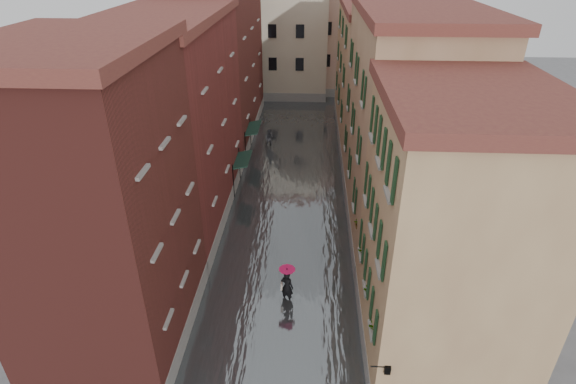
# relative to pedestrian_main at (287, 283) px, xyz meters

# --- Properties ---
(ground) EXTENTS (120.00, 120.00, 0.00)m
(ground) POSITION_rel_pedestrian_main_xyz_m (-0.42, -0.55, -1.19)
(ground) COLOR slate
(ground) RESTS_ON ground
(floodwater) EXTENTS (10.00, 60.00, 0.20)m
(floodwater) POSITION_rel_pedestrian_main_xyz_m (-0.42, 12.45, -1.09)
(floodwater) COLOR #4C5154
(floodwater) RESTS_ON ground
(building_left_near) EXTENTS (6.00, 8.00, 13.00)m
(building_left_near) POSITION_rel_pedestrian_main_xyz_m (-7.42, -2.55, 5.31)
(building_left_near) COLOR maroon
(building_left_near) RESTS_ON ground
(building_left_mid) EXTENTS (6.00, 14.00, 12.50)m
(building_left_mid) POSITION_rel_pedestrian_main_xyz_m (-7.42, 8.45, 5.06)
(building_left_mid) COLOR maroon
(building_left_mid) RESTS_ON ground
(building_left_far) EXTENTS (6.00, 16.00, 14.00)m
(building_left_far) POSITION_rel_pedestrian_main_xyz_m (-7.42, 23.45, 5.81)
(building_left_far) COLOR maroon
(building_left_far) RESTS_ON ground
(building_right_near) EXTENTS (6.00, 8.00, 11.50)m
(building_right_near) POSITION_rel_pedestrian_main_xyz_m (6.58, -2.55, 4.56)
(building_right_near) COLOR #A17753
(building_right_near) RESTS_ON ground
(building_right_mid) EXTENTS (6.00, 14.00, 13.00)m
(building_right_mid) POSITION_rel_pedestrian_main_xyz_m (6.58, 8.45, 5.31)
(building_right_mid) COLOR tan
(building_right_mid) RESTS_ON ground
(building_right_far) EXTENTS (6.00, 16.00, 11.50)m
(building_right_far) POSITION_rel_pedestrian_main_xyz_m (6.58, 23.45, 4.56)
(building_right_far) COLOR #A17753
(building_right_far) RESTS_ON ground
(building_end_cream) EXTENTS (12.00, 9.00, 13.00)m
(building_end_cream) POSITION_rel_pedestrian_main_xyz_m (-3.42, 37.45, 5.31)
(building_end_cream) COLOR beige
(building_end_cream) RESTS_ON ground
(building_end_pink) EXTENTS (10.00, 9.00, 12.00)m
(building_end_pink) POSITION_rel_pedestrian_main_xyz_m (5.58, 39.45, 4.81)
(building_end_pink) COLOR tan
(building_end_pink) RESTS_ON ground
(awning_near) EXTENTS (1.09, 2.97, 2.80)m
(awning_near) POSITION_rel_pedestrian_main_xyz_m (-3.91, 11.74, 1.28)
(awning_near) COLOR black
(awning_near) RESTS_ON ground
(awning_far) EXTENTS (1.09, 3.34, 2.80)m
(awning_far) POSITION_rel_pedestrian_main_xyz_m (-3.90, 18.13, 1.29)
(awning_far) COLOR black
(awning_far) RESTS_ON ground
(wall_lantern) EXTENTS (0.71, 0.22, 0.35)m
(wall_lantern) POSITION_rel_pedestrian_main_xyz_m (3.91, -6.55, 1.82)
(wall_lantern) COLOR black
(wall_lantern) RESTS_ON ground
(window_planters) EXTENTS (0.59, 8.25, 0.84)m
(window_planters) POSITION_rel_pedestrian_main_xyz_m (3.70, -1.22, 2.32)
(window_planters) COLOR brown
(window_planters) RESTS_ON ground
(pedestrian_main) EXTENTS (0.85, 0.85, 2.06)m
(pedestrian_main) POSITION_rel_pedestrian_main_xyz_m (0.00, 0.00, 0.00)
(pedestrian_main) COLOR black
(pedestrian_main) RESTS_ON ground
(pedestrian_far) EXTENTS (0.96, 0.78, 1.84)m
(pedestrian_far) POSITION_rel_pedestrian_main_xyz_m (-2.66, 19.76, -0.27)
(pedestrian_far) COLOR black
(pedestrian_far) RESTS_ON ground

